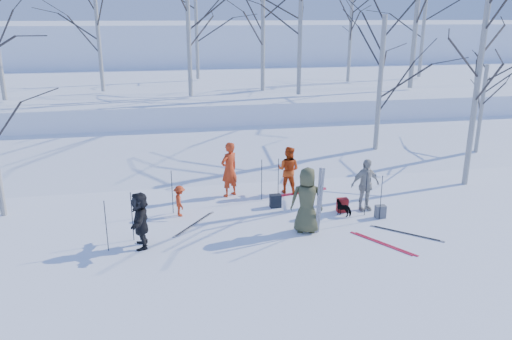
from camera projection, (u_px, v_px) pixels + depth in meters
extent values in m
plane|color=white|center=(266.00, 231.00, 13.74)|extent=(120.00, 120.00, 0.00)
cube|color=white|center=(230.00, 157.00, 20.25)|extent=(70.00, 9.49, 4.12)
cube|color=white|center=(206.00, 98.00, 29.37)|extent=(70.00, 18.00, 2.20)
cube|color=white|center=(185.00, 54.00, 48.75)|extent=(90.00, 30.00, 6.00)
imported|color=#444529|center=(307.00, 200.00, 13.44)|extent=(1.01, 0.78, 1.82)
imported|color=red|center=(229.00, 169.00, 16.15)|extent=(0.79, 0.73, 1.81)
imported|color=#CC3F0F|center=(288.00, 170.00, 16.49)|extent=(0.97, 0.92, 1.58)
imported|color=red|center=(180.00, 201.00, 14.65)|extent=(0.42, 0.64, 0.93)
imported|color=beige|center=(365.00, 185.00, 14.99)|extent=(0.99, 0.52, 1.61)
imported|color=black|center=(140.00, 220.00, 12.60)|extent=(0.45, 1.38, 1.48)
imported|color=black|center=(344.00, 208.00, 14.76)|extent=(0.55, 0.56, 0.46)
cube|color=silver|center=(318.00, 201.00, 13.28)|extent=(0.08, 0.16, 1.90)
cube|color=silver|center=(321.00, 201.00, 13.29)|extent=(0.11, 0.23, 1.89)
cylinder|color=black|center=(132.00, 216.00, 12.99)|extent=(0.02, 0.02, 1.34)
cylinder|color=black|center=(172.00, 192.00, 14.76)|extent=(0.02, 0.02, 1.34)
cylinder|color=black|center=(278.00, 179.00, 15.98)|extent=(0.02, 0.02, 1.34)
cylinder|color=black|center=(106.00, 226.00, 12.40)|extent=(0.02, 0.02, 1.34)
cylinder|color=black|center=(262.00, 180.00, 15.87)|extent=(0.02, 0.02, 1.34)
cylinder|color=black|center=(366.00, 194.00, 14.63)|extent=(0.02, 0.02, 1.34)
cylinder|color=black|center=(381.00, 198.00, 14.31)|extent=(0.02, 0.02, 1.34)
cube|color=#A21918|center=(342.00, 205.00, 15.03)|extent=(0.32, 0.22, 0.42)
cube|color=#595C61|center=(380.00, 212.00, 14.58)|extent=(0.30, 0.20, 0.38)
cube|color=black|center=(275.00, 201.00, 15.39)|extent=(0.34, 0.24, 0.40)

